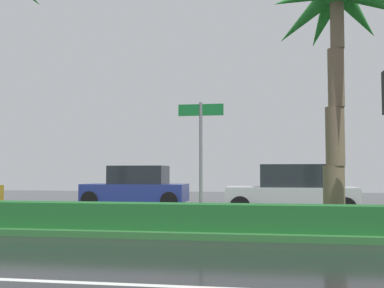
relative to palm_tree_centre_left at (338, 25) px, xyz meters
The scene contains 8 objects.
ground_plane 7.01m from the palm_tree_centre_left, 167.94° to the left, with size 90.00×42.00×0.10m, color black.
near_lane_divider_stripe 9.16m from the palm_tree_centre_left, 127.24° to the right, with size 81.00×0.14×0.01m, color white.
median_strip 6.84m from the palm_tree_centre_left, behind, with size 85.50×4.00×0.15m, color #2D6B33.
median_hedge 6.72m from the palm_tree_centre_left, 162.75° to the right, with size 76.50×0.70×0.60m.
palm_tree_centre_left is the anchor object (origin of this frame).
street_name_sign 4.65m from the palm_tree_centre_left, 164.70° to the right, with size 1.10×0.08×3.00m.
car_in_traffic_second 10.97m from the palm_tree_centre_left, 136.05° to the left, with size 4.30×2.02×1.72m.
car_in_traffic_third 6.14m from the palm_tree_centre_left, 103.17° to the left, with size 4.30×2.02×1.72m.
Camera 1 is at (2.87, -4.01, 1.49)m, focal length 43.81 mm.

